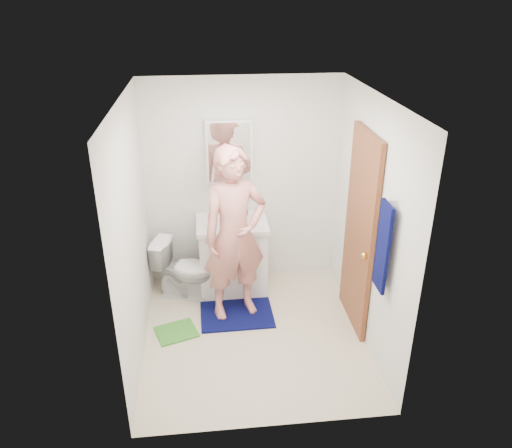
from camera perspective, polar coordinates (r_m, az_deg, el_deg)
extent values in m
cube|color=beige|center=(5.25, -0.24, -12.50)|extent=(2.20, 2.40, 0.02)
cube|color=white|center=(4.22, -0.30, 14.38)|extent=(2.20, 2.40, 0.02)
cube|color=silver|center=(5.71, -1.54, 4.75)|extent=(2.20, 0.02, 2.40)
cube|color=silver|center=(3.57, 1.79, -9.07)|extent=(2.20, 0.02, 2.40)
cube|color=silver|center=(4.64, -14.04, -1.19)|extent=(0.02, 2.40, 2.40)
cube|color=silver|center=(4.84, 12.93, 0.09)|extent=(0.02, 2.40, 2.40)
cube|color=white|center=(5.78, -2.68, -3.79)|extent=(0.75, 0.55, 0.80)
cube|color=white|center=(5.58, -2.77, 0.02)|extent=(0.79, 0.59, 0.05)
cylinder|color=white|center=(5.57, -2.77, 0.15)|extent=(0.40, 0.40, 0.03)
cylinder|color=silver|center=(5.71, -2.91, 1.56)|extent=(0.03, 0.03, 0.12)
cube|color=white|center=(5.51, -3.10, 8.32)|extent=(0.50, 0.12, 0.70)
cube|color=white|center=(5.45, -3.06, 8.13)|extent=(0.46, 0.01, 0.66)
cube|color=brown|center=(5.03, 11.72, -1.01)|extent=(0.05, 0.80, 2.05)
sphere|color=gold|center=(4.78, 12.30, -3.54)|extent=(0.07, 0.07, 0.07)
cube|color=#070A42|center=(4.31, 14.31, -2.59)|extent=(0.03, 0.24, 0.80)
cylinder|color=silver|center=(4.15, 15.44, 2.57)|extent=(0.06, 0.02, 0.02)
imported|color=white|center=(5.70, -8.17, -5.10)|extent=(0.76, 0.57, 0.69)
cube|color=#070A42|center=(5.49, -2.21, -10.30)|extent=(0.79, 0.57, 0.02)
cube|color=#439331|center=(5.32, -9.08, -12.07)|extent=(0.48, 0.44, 0.02)
imported|color=#D56385|center=(5.45, -5.07, 0.72)|extent=(0.09, 0.09, 0.20)
imported|color=#68387D|center=(5.66, -1.55, 1.24)|extent=(0.14, 0.14, 0.10)
imported|color=tan|center=(5.05, -2.44, -1.27)|extent=(0.78, 0.62, 1.85)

